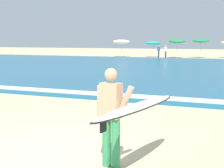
# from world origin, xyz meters

# --- Properties ---
(ground_plane) EXTENTS (160.00, 160.00, 0.00)m
(ground_plane) POSITION_xyz_m (0.00, 0.00, 0.00)
(ground_plane) COLOR beige
(sea) EXTENTS (120.00, 28.00, 0.14)m
(sea) POSITION_xyz_m (0.00, 19.73, 0.07)
(sea) COLOR #1E6084
(sea) RESTS_ON ground
(surf_foam) EXTENTS (120.00, 0.82, 0.01)m
(surf_foam) POSITION_xyz_m (0.00, 6.33, 0.15)
(surf_foam) COLOR white
(surf_foam) RESTS_ON sea
(surfer_with_board) EXTENTS (1.18, 2.63, 1.73)m
(surfer_with_board) POSITION_xyz_m (1.72, -0.04, 1.03)
(surfer_with_board) COLOR #338E56
(surfer_with_board) RESTS_ON ground
(beach_umbrella_0) EXTENTS (2.25, 2.25, 2.31)m
(beach_umbrella_0) POSITION_xyz_m (-11.88, 36.23, 2.03)
(beach_umbrella_0) COLOR beige
(beach_umbrella_0) RESTS_ON ground
(beach_umbrella_1) EXTENTS (2.02, 2.03, 2.10)m
(beach_umbrella_1) POSITION_xyz_m (-7.64, 36.69, 1.83)
(beach_umbrella_1) COLOR beige
(beach_umbrella_1) RESTS_ON ground
(beach_umbrella_2) EXTENTS (2.13, 2.16, 2.43)m
(beach_umbrella_2) POSITION_xyz_m (-4.39, 36.09, 2.10)
(beach_umbrella_2) COLOR beige
(beach_umbrella_2) RESTS_ON ground
(beach_umbrella_3) EXTENTS (2.16, 2.16, 2.37)m
(beach_umbrella_3) POSITION_xyz_m (-1.70, 37.47, 2.12)
(beach_umbrella_3) COLOR beige
(beach_umbrella_3) RESTS_ON ground
(beachgoer_near_row_left) EXTENTS (0.32, 0.20, 1.58)m
(beachgoer_near_row_left) POSITION_xyz_m (-5.68, 35.40, 0.84)
(beachgoer_near_row_left) COLOR #383842
(beachgoer_near_row_left) RESTS_ON ground
(beachgoer_near_row_right) EXTENTS (0.32, 0.20, 1.58)m
(beachgoer_near_row_right) POSITION_xyz_m (-6.74, 36.08, 0.84)
(beachgoer_near_row_right) COLOR #383842
(beachgoer_near_row_right) RESTS_ON ground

